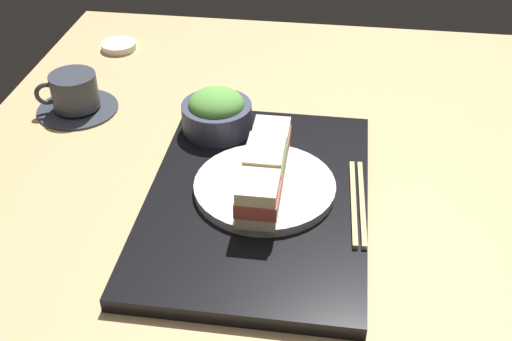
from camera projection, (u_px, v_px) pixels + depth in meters
The scene contains 10 objects.
ground_plane at pixel (254, 231), 90.54cm from camera, with size 140.00×100.00×3.00cm, color tan.
serving_tray at pixel (257, 199), 92.23cm from camera, with size 45.35×31.11×2.11cm, color black.
sandwich_plate at pixel (265, 187), 91.78cm from camera, with size 20.26×20.26×1.34cm, color silver.
sandwich_near at pixel (259, 195), 84.54cm from camera, with size 7.99×5.60×5.69cm.
sandwich_middle at pixel (265, 166), 89.58cm from camera, with size 8.03×5.47×6.11cm.
sandwich_far at pixel (270, 144), 95.09cm from camera, with size 8.19×5.48×4.98cm.
salad_bowl at pixel (217, 112), 103.51cm from camera, with size 11.35×11.35×7.11cm.
chopsticks_pair at pixel (358, 202), 89.46cm from camera, with size 18.71×2.72×0.70cm.
coffee_cup at pixel (75, 95), 112.74cm from camera, with size 14.28×14.28×6.96cm.
small_sauce_dish at pixel (119, 46), 134.30cm from camera, with size 7.19×7.19×1.39cm, color silver.
Camera 1 is at (-67.46, -9.91, 58.68)cm, focal length 45.14 mm.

